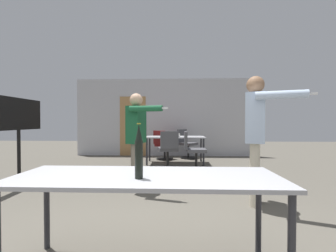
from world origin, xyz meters
name	(u,v)px	position (x,y,z in m)	size (l,w,h in m)	color
back_wall	(164,118)	(-0.03, 6.27, 1.32)	(6.12, 0.12, 2.66)	#BCBCC1
conference_table_near	(146,184)	(0.19, 0.23, 0.69)	(2.06, 0.70, 0.76)	#A8A8AD
conference_table_far	(175,139)	(0.38, 4.83, 0.68)	(1.65, 0.76, 0.76)	#A8A8AD
tv_screen	(18,129)	(-2.51, 2.55, 1.04)	(0.44, 1.27, 1.62)	black
person_far_watching	(137,131)	(-0.26, 2.34, 1.01)	(0.72, 0.70, 1.67)	slate
person_near_casual	(256,127)	(1.55, 1.72, 1.10)	(0.76, 0.82, 1.82)	beige
office_chair_mid_tucked	(193,152)	(0.83, 4.03, 0.44)	(0.55, 0.52, 0.93)	black
office_chair_near_pushed	(168,151)	(0.21, 4.06, 0.45)	(0.55, 0.60, 0.95)	black
office_chair_far_right	(163,146)	(0.00, 5.46, 0.42)	(0.67, 0.69, 0.90)	black
office_chair_far_left	(186,145)	(0.74, 5.78, 0.44)	(0.69, 0.68, 0.93)	black
beer_bottle	(139,152)	(0.15, 0.13, 0.95)	(0.06, 0.06, 0.41)	black
drink_cup	(179,135)	(0.48, 4.65, 0.81)	(0.07, 0.07, 0.09)	silver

